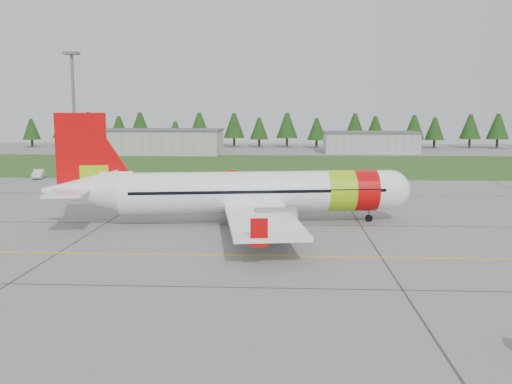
{
  "coord_description": "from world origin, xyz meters",
  "views": [
    {
      "loc": [
        2.7,
        -34.44,
        11.01
      ],
      "look_at": [
        -0.02,
        17.57,
        3.57
      ],
      "focal_mm": 40.0,
      "sensor_mm": 36.0,
      "label": 1
    }
  ],
  "objects": [
    {
      "name": "hangar_east",
      "position": [
        25.0,
        118.0,
        2.6
      ],
      "size": [
        24.0,
        12.0,
        5.2
      ],
      "primitive_type": "cube",
      "color": "#A8A8A3",
      "rests_on": "ground"
    },
    {
      "name": "ground",
      "position": [
        0.0,
        0.0,
        0.0
      ],
      "size": [
        320.0,
        320.0,
        0.0
      ],
      "primitive_type": "plane",
      "color": "gray",
      "rests_on": "ground"
    },
    {
      "name": "aircraft",
      "position": [
        -0.88,
        20.44,
        3.12
      ],
      "size": [
        35.62,
        33.16,
        10.83
      ],
      "rotation": [
        0.0,
        0.0,
        0.15
      ],
      "color": "white",
      "rests_on": "ground"
    },
    {
      "name": "hangar_west",
      "position": [
        -30.0,
        110.0,
        3.0
      ],
      "size": [
        32.0,
        14.0,
        6.0
      ],
      "primitive_type": "cube",
      "color": "#A8A8A3",
      "rests_on": "ground"
    },
    {
      "name": "floodlight_mast",
      "position": [
        -32.0,
        58.0,
        10.0
      ],
      "size": [
        0.5,
        0.5,
        20.0
      ],
      "primitive_type": "cylinder",
      "color": "slate",
      "rests_on": "ground"
    },
    {
      "name": "treeline",
      "position": [
        0.0,
        138.0,
        5.0
      ],
      "size": [
        160.0,
        8.0,
        10.0
      ],
      "primitive_type": null,
      "color": "#1C3F14",
      "rests_on": "ground"
    },
    {
      "name": "grass_strip",
      "position": [
        0.0,
        82.0,
        0.01
      ],
      "size": [
        320.0,
        50.0,
        0.03
      ],
      "primitive_type": "cube",
      "color": "#30561E",
      "rests_on": "ground"
    },
    {
      "name": "service_van",
      "position": [
        -37.8,
        56.48,
        2.21
      ],
      "size": [
        1.84,
        1.77,
        4.42
      ],
      "primitive_type": "imported",
      "rotation": [
        0.0,
        0.0,
        0.23
      ],
      "color": "silver",
      "rests_on": "ground"
    },
    {
      "name": "taxi_guideline",
      "position": [
        0.0,
        8.0,
        0.01
      ],
      "size": [
        120.0,
        0.25,
        0.02
      ],
      "primitive_type": "cube",
      "color": "gold",
      "rests_on": "ground"
    }
  ]
}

